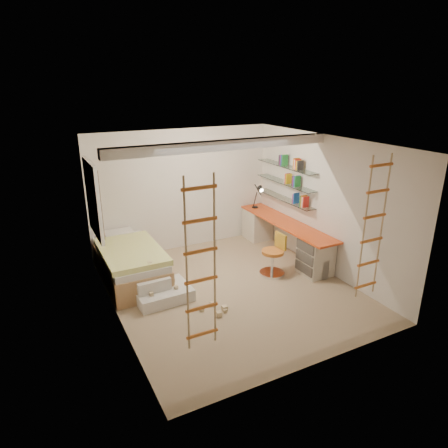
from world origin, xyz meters
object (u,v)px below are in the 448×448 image
bed (130,263)px  play_platform (159,290)px  desk (284,237)px  swivel_chair (273,260)px

bed → play_platform: size_ratio=2.11×
desk → bed: (-3.20, 0.36, -0.07)m
desk → play_platform: size_ratio=2.96×
desk → bed: bearing=173.5°
desk → swivel_chair: 1.00m
bed → play_platform: (0.24, -0.92, -0.17)m
play_platform → swivel_chair: bearing=-3.2°
bed → swivel_chair: 2.69m
desk → play_platform: (-2.96, -0.56, -0.24)m
bed → play_platform: bed is taller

